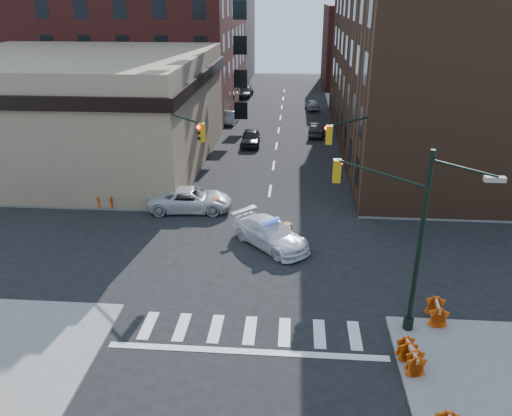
% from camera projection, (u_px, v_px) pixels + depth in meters
% --- Properties ---
extents(ground, '(140.00, 140.00, 0.00)m').
position_uv_depth(ground, '(261.00, 255.00, 27.86)').
color(ground, black).
rests_on(ground, ground).
extents(sidewalk_nw, '(34.00, 54.50, 0.15)m').
position_uv_depth(sidewalk_nw, '(88.00, 116.00, 59.48)').
color(sidewalk_nw, gray).
rests_on(sidewalk_nw, ground).
extents(sidewalk_ne, '(34.00, 54.50, 0.15)m').
position_uv_depth(sidewalk_ne, '(484.00, 123.00, 56.21)').
color(sidewalk_ne, gray).
rests_on(sidewalk_ne, ground).
extents(bank_building, '(22.00, 22.00, 9.00)m').
position_uv_depth(bank_building, '(75.00, 108.00, 42.42)').
color(bank_building, '#948161').
rests_on(bank_building, ground).
extents(apartment_block, '(25.00, 25.00, 24.00)m').
position_uv_depth(apartment_block, '(133.00, 7.00, 61.11)').
color(apartment_block, '#581F1C').
rests_on(apartment_block, ground).
extents(commercial_row_ne, '(14.00, 34.00, 14.00)m').
position_uv_depth(commercial_row_ne, '(422.00, 72.00, 44.80)').
color(commercial_row_ne, '#4E301F').
rests_on(commercial_row_ne, ground).
extents(filler_nw, '(20.00, 18.00, 16.00)m').
position_uv_depth(filler_nw, '(190.00, 30.00, 82.66)').
color(filler_nw, brown).
rests_on(filler_nw, ground).
extents(filler_ne, '(16.00, 16.00, 12.00)m').
position_uv_depth(filler_ne, '(376.00, 46.00, 77.65)').
color(filler_ne, '#581F1C').
rests_on(filler_ne, ground).
extents(signal_pole_se, '(5.40, 5.27, 8.00)m').
position_uv_depth(signal_pole_se, '(398.00, 227.00, 20.55)').
color(signal_pole_se, black).
rests_on(signal_pole_se, sidewalk_se).
extents(signal_pole_nw, '(3.58, 3.67, 8.00)m').
position_uv_depth(signal_pole_nw, '(174.00, 151.00, 31.46)').
color(signal_pole_nw, black).
rests_on(signal_pole_nw, sidewalk_nw).
extents(signal_pole_ne, '(3.67, 3.58, 8.00)m').
position_uv_depth(signal_pole_ne, '(362.00, 155.00, 30.64)').
color(signal_pole_ne, black).
rests_on(signal_pole_ne, sidewalk_ne).
extents(tree_ne_near, '(3.00, 3.00, 4.85)m').
position_uv_depth(tree_ne_near, '(354.00, 103.00, 49.78)').
color(tree_ne_near, black).
rests_on(tree_ne_near, sidewalk_ne).
extents(tree_ne_far, '(3.00, 3.00, 4.85)m').
position_uv_depth(tree_ne_far, '(346.00, 89.00, 57.11)').
color(tree_ne_far, black).
rests_on(tree_ne_far, sidewalk_ne).
extents(police_car, '(5.18, 5.29, 1.53)m').
position_uv_depth(police_car, '(270.00, 233.00, 28.69)').
color(police_car, white).
rests_on(police_car, ground).
extents(pickup, '(5.73, 2.99, 1.54)m').
position_uv_depth(pickup, '(190.00, 199.00, 33.44)').
color(pickup, silver).
rests_on(pickup, ground).
extents(parked_car_wnear, '(1.93, 4.46, 1.50)m').
position_uv_depth(parked_car_wnear, '(251.00, 138.00, 47.98)').
color(parked_car_wnear, black).
rests_on(parked_car_wnear, ground).
extents(parked_car_wfar, '(1.68, 3.96, 1.27)m').
position_uv_depth(parked_car_wfar, '(231.00, 118.00, 56.33)').
color(parked_car_wfar, '#9A9DA3').
rests_on(parked_car_wfar, ground).
extents(parked_car_wdeep, '(2.41, 5.12, 1.44)m').
position_uv_depth(parked_car_wdeep, '(245.00, 92.00, 70.57)').
color(parked_car_wdeep, black).
rests_on(parked_car_wdeep, ground).
extents(parked_car_enear, '(1.88, 4.20, 1.34)m').
position_uv_depth(parked_car_enear, '(317.00, 129.00, 51.25)').
color(parked_car_enear, black).
rests_on(parked_car_enear, ground).
extents(parked_car_efar, '(1.85, 3.92, 1.29)m').
position_uv_depth(parked_car_efar, '(312.00, 104.00, 62.98)').
color(parked_car_efar, '#9CA0A5').
rests_on(parked_car_efar, ground).
extents(pedestrian_a, '(0.79, 0.59, 1.98)m').
position_uv_depth(pedestrian_a, '(132.00, 188.00, 34.37)').
color(pedestrian_a, black).
rests_on(pedestrian_a, sidewalk_nw).
extents(pedestrian_b, '(0.91, 0.81, 1.55)m').
position_uv_depth(pedestrian_b, '(130.00, 179.00, 36.61)').
color(pedestrian_b, black).
rests_on(pedestrian_b, sidewalk_nw).
extents(pedestrian_c, '(1.03, 0.96, 1.71)m').
position_uv_depth(pedestrian_c, '(104.00, 194.00, 33.75)').
color(pedestrian_c, '#1E222E').
rests_on(pedestrian_c, sidewalk_nw).
extents(barrel_road, '(0.69, 0.69, 1.04)m').
position_uv_depth(barrel_road, '(287.00, 232.00, 29.46)').
color(barrel_road, orange).
rests_on(barrel_road, ground).
extents(barrel_bank, '(0.64, 0.64, 1.04)m').
position_uv_depth(barrel_bank, '(216.00, 206.00, 33.03)').
color(barrel_bank, red).
rests_on(barrel_bank, ground).
extents(barricade_se_a, '(0.73, 1.29, 0.93)m').
position_uv_depth(barricade_se_a, '(437.00, 312.00, 21.82)').
color(barricade_se_a, '#F0610B').
rests_on(barricade_se_a, sidewalk_se).
extents(barricade_se_b, '(0.74, 1.22, 0.86)m').
position_uv_depth(barricade_se_b, '(412.00, 360.00, 19.03)').
color(barricade_se_b, '#D45709').
rests_on(barricade_se_b, sidewalk_se).
extents(barricade_se_c, '(0.82, 1.24, 0.85)m').
position_uv_depth(barricade_se_c, '(410.00, 353.00, 19.39)').
color(barricade_se_c, red).
rests_on(barricade_se_c, sidewalk_se).
extents(barricade_nw_a, '(1.26, 0.85, 0.86)m').
position_uv_depth(barricade_nw_a, '(127.00, 200.00, 33.82)').
color(barricade_nw_a, '#D7440A').
rests_on(barricade_nw_a, sidewalk_nw).
extents(barricade_nw_b, '(1.25, 0.71, 0.90)m').
position_uv_depth(barricade_nw_b, '(107.00, 201.00, 33.62)').
color(barricade_nw_b, '#C35B09').
rests_on(barricade_nw_b, sidewalk_nw).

